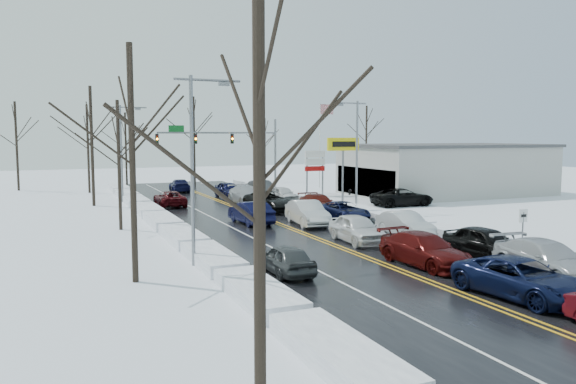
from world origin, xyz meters
name	(u,v)px	position (x,y,z in m)	size (l,w,h in m)	color
ground	(317,239)	(0.00, 0.00, 0.00)	(160.00, 160.00, 0.00)	white
road_surface	(303,233)	(0.00, 2.00, 0.01)	(14.00, 84.00, 0.01)	black
snow_bank_left	(185,242)	(-7.60, 2.00, 0.00)	(1.79, 72.00, 0.60)	white
snow_bank_right	(403,226)	(7.60, 2.00, 0.00)	(1.79, 72.00, 0.60)	white
traffic_signal_mast	(232,142)	(3.45, 27.99, 5.48)	(13.28, 0.39, 8.00)	slate
tires_plus_sign	(343,149)	(10.50, 15.99, 4.99)	(3.20, 0.34, 6.00)	slate
used_vehicles_sign	(315,164)	(10.50, 22.00, 3.32)	(2.20, 0.22, 4.65)	slate
speed_limit_sign	(523,223)	(8.20, -8.00, 1.63)	(0.55, 0.09, 2.35)	slate
flagpole	(321,138)	(15.17, 30.00, 5.93)	(1.87, 1.20, 10.00)	silver
dealership_building	(446,169)	(23.98, 18.00, 2.66)	(20.40, 12.40, 5.30)	#A6A5A1
streetlight_ne	(355,147)	(8.30, 10.00, 5.31)	(3.20, 0.25, 9.00)	slate
streetlight_sw	(196,155)	(-8.30, -4.00, 5.31)	(3.20, 0.25, 9.00)	slate
streetlight_nw	(123,145)	(-8.30, 24.00, 5.31)	(3.20, 0.25, 9.00)	slate
tree_left_a	(259,132)	(-11.00, -20.00, 6.29)	(3.60, 3.60, 9.00)	#2D231C
tree_left_b	(131,117)	(-11.50, -6.00, 6.99)	(4.00, 4.00, 10.00)	#2D231C
tree_left_c	(118,140)	(-10.50, 8.00, 5.94)	(3.40, 3.40, 8.50)	#2D231C
tree_left_d	(91,122)	(-11.20, 22.00, 7.33)	(4.20, 4.20, 10.50)	#2D231C
tree_left_e	(87,131)	(-10.80, 34.00, 6.64)	(3.80, 3.80, 9.50)	#2D231C
tree_far_a	(16,128)	(-18.00, 40.00, 6.99)	(4.00, 4.00, 10.00)	#2D231C
tree_far_b	(126,135)	(-6.00, 41.00, 6.29)	(3.60, 3.60, 9.00)	#2D231C
tree_far_c	(194,123)	(2.00, 39.00, 7.68)	(4.40, 4.40, 11.00)	#2D231C
tree_far_d	(265,137)	(12.00, 40.50, 5.94)	(3.40, 3.40, 8.50)	#2D231C
tree_far_e	(366,128)	(28.00, 41.00, 7.33)	(4.20, 4.20, 10.50)	#2D231C
queued_car_2	(521,298)	(1.77, -14.25, 0.00)	(2.51, 5.45, 1.51)	black
queued_car_3	(424,266)	(1.67, -8.35, 0.00)	(2.16, 5.32, 1.55)	#4A0A09
queued_car_4	(357,242)	(1.63, -2.01, 0.00)	(1.93, 4.80, 1.63)	white
queued_car_5	(307,225)	(1.68, 4.95, 0.00)	(1.78, 5.10, 1.68)	silver
queued_car_6	(269,211)	(1.84, 12.66, 0.00)	(2.71, 5.87, 1.63)	black
queued_car_7	(247,204)	(1.62, 17.75, 0.00)	(2.32, 5.71, 1.66)	#AEB0B6
queued_car_8	(229,198)	(1.73, 23.64, 0.00)	(1.87, 4.64, 1.58)	black
queued_car_11	(546,277)	(5.23, -12.29, 0.00)	(2.24, 5.52, 1.60)	#A8ABB1
queued_car_12	(485,259)	(5.43, -8.33, 0.00)	(1.93, 4.80, 1.63)	black
queued_car_13	(405,237)	(5.29, -1.54, 0.00)	(1.62, 4.64, 1.53)	silver
queued_car_14	(344,220)	(5.21, 6.08, 0.00)	(2.21, 4.80, 1.33)	black
queued_car_15	(318,212)	(5.23, 10.39, 0.00)	(2.03, 5.01, 1.45)	#4F100A
queued_car_16	(283,202)	(5.36, 18.26, 0.00)	(1.71, 4.24, 1.45)	silver
queued_car_17	(262,196)	(5.24, 23.46, 0.00)	(1.70, 4.88, 1.61)	#3C3E41
oncoming_car_0	(251,224)	(-1.76, 7.02, 0.00)	(1.69, 4.84, 1.59)	black
oncoming_car_1	(170,206)	(-5.08, 19.06, 0.00)	(2.27, 4.92, 1.37)	#46090E
oncoming_car_2	(180,192)	(-1.55, 31.36, 0.00)	(1.97, 4.84, 1.41)	black
oncoming_car_3	(285,274)	(-5.08, -7.20, 0.00)	(1.61, 4.00, 1.36)	#3B3E40
parked_car_0	(402,206)	(13.93, 11.29, 0.00)	(2.59, 5.62, 1.56)	black
parked_car_1	(410,200)	(17.15, 14.74, 0.00)	(2.12, 5.21, 1.51)	#424547
parked_car_2	(351,194)	(14.87, 22.05, 0.00)	(1.69, 4.20, 1.43)	black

